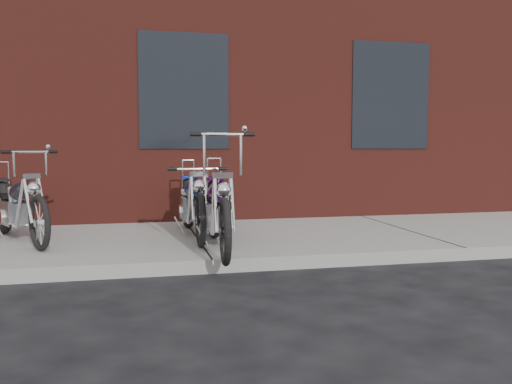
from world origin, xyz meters
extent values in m
plane|color=#27272A|center=(0.00, 0.00, 0.00)|extent=(120.00, 120.00, 0.00)
cube|color=gray|center=(0.00, 1.50, 0.07)|extent=(22.00, 3.00, 0.15)
cube|color=#591E17|center=(0.00, 8.00, 4.00)|extent=(22.00, 10.00, 8.00)
torus|color=black|center=(0.20, 1.19, 0.53)|extent=(0.21, 0.77, 0.76)
torus|color=black|center=(0.07, -0.46, 0.49)|extent=(0.13, 0.69, 0.68)
cube|color=gray|center=(0.15, 0.51, 0.52)|extent=(0.33, 0.44, 0.32)
ellipsoid|color=#450E5B|center=(0.13, 0.22, 0.82)|extent=(0.32, 0.60, 0.32)
cube|color=black|center=(0.17, 0.79, 0.73)|extent=(0.28, 0.31, 0.06)
cylinder|color=silver|center=(0.08, -0.33, 0.77)|extent=(0.07, 0.31, 0.57)
cylinder|color=silver|center=(0.09, -0.20, 1.47)|extent=(0.58, 0.08, 0.03)
cylinder|color=silver|center=(0.20, 1.10, 0.93)|extent=(0.02, 0.02, 0.51)
cylinder|color=silver|center=(0.29, 0.73, 0.38)|extent=(0.12, 0.95, 0.05)
torus|color=black|center=(-0.03, 2.17, 0.51)|extent=(0.15, 0.73, 0.73)
torus|color=black|center=(-0.04, 0.58, 0.48)|extent=(0.08, 0.66, 0.66)
cube|color=gray|center=(-0.03, 1.52, 0.50)|extent=(0.29, 0.41, 0.30)
ellipsoid|color=#1F40AC|center=(-0.03, 1.23, 0.80)|extent=(0.27, 0.56, 0.31)
cube|color=beige|center=(-0.03, 1.78, 0.71)|extent=(0.25, 0.29, 0.06)
cylinder|color=silver|center=(-0.04, 0.70, 0.74)|extent=(0.04, 0.29, 0.55)
cylinder|color=silver|center=(-0.04, 0.83, 1.07)|extent=(0.56, 0.03, 0.03)
cylinder|color=silver|center=(-0.03, 2.08, 0.90)|extent=(0.02, 0.02, 0.49)
cylinder|color=silver|center=(0.09, 1.74, 0.37)|extent=(0.06, 0.91, 0.05)
torus|color=black|center=(-2.48, 2.19, 0.51)|extent=(0.45, 0.71, 0.72)
torus|color=black|center=(-1.78, 0.79, 0.47)|extent=(0.35, 0.61, 0.65)
cube|color=gray|center=(-2.20, 1.62, 0.50)|extent=(0.43, 0.48, 0.30)
ellipsoid|color=#20202B|center=(-2.07, 1.37, 0.79)|extent=(0.48, 0.61, 0.31)
cube|color=black|center=(-2.31, 1.85, 0.70)|extent=(0.34, 0.36, 0.06)
cylinder|color=silver|center=(-1.84, 0.90, 0.74)|extent=(0.16, 0.28, 0.54)
cylinder|color=silver|center=(-1.90, 1.01, 1.28)|extent=(0.51, 0.27, 0.03)
cylinder|color=silver|center=(-2.45, 2.12, 0.89)|extent=(0.03, 0.03, 0.48)
cylinder|color=silver|center=(-2.19, 1.87, 0.37)|extent=(0.44, 0.83, 0.05)
camera|label=1|loc=(-0.79, -5.57, 1.34)|focal=38.00mm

